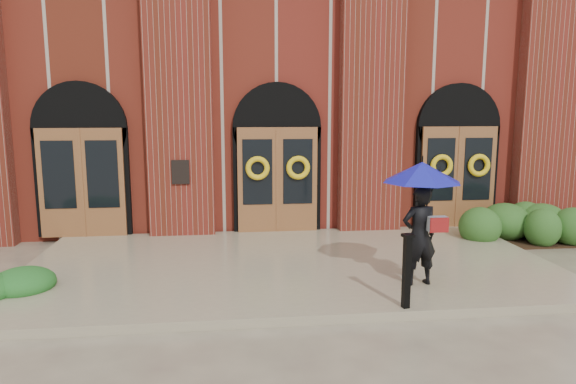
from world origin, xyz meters
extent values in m
plane|color=gray|center=(0.00, 0.00, 0.00)|extent=(90.00, 90.00, 0.00)
cube|color=#9B9170|center=(0.00, 0.15, 0.07)|extent=(10.00, 5.30, 0.15)
cube|color=maroon|center=(0.00, 8.90, 3.50)|extent=(16.00, 12.00, 7.00)
cube|color=black|center=(-2.25, 2.47, 1.65)|extent=(0.40, 0.05, 0.55)
cube|color=maroon|center=(-2.25, 2.73, 3.50)|extent=(1.50, 0.45, 7.00)
cube|color=maroon|center=(2.25, 2.73, 3.50)|extent=(1.50, 0.45, 7.00)
cube|color=maroon|center=(6.75, 2.73, 3.50)|extent=(1.50, 0.45, 7.00)
cube|color=brown|center=(-4.50, 2.71, 1.40)|extent=(1.90, 0.10, 2.50)
cylinder|color=black|center=(-4.50, 2.85, 2.65)|extent=(2.10, 0.22, 2.10)
cube|color=brown|center=(0.00, 2.71, 1.40)|extent=(1.90, 0.10, 2.50)
cylinder|color=black|center=(0.00, 2.85, 2.65)|extent=(2.10, 0.22, 2.10)
cube|color=brown|center=(4.50, 2.71, 1.40)|extent=(1.90, 0.10, 2.50)
cylinder|color=black|center=(4.50, 2.85, 2.65)|extent=(2.10, 0.22, 2.10)
torus|color=yellow|center=(-0.48, 2.59, 1.70)|extent=(0.57, 0.13, 0.57)
torus|color=yellow|center=(0.48, 2.59, 1.70)|extent=(0.57, 0.13, 0.57)
torus|color=yellow|center=(4.02, 2.59, 1.70)|extent=(0.57, 0.13, 0.57)
torus|color=yellow|center=(4.98, 2.59, 1.70)|extent=(0.57, 0.13, 0.57)
imported|color=black|center=(1.99, -1.36, 0.99)|extent=(0.65, 0.47, 1.68)
cone|color=#14179F|center=(1.99, -1.36, 2.05)|extent=(1.44, 1.44, 0.34)
cylinder|color=black|center=(2.04, -1.41, 1.61)|extent=(0.02, 0.02, 0.56)
cube|color=#A3A6A8|center=(2.23, -1.49, 1.21)|extent=(0.33, 0.19, 0.25)
cube|color=maroon|center=(2.23, -1.58, 1.21)|extent=(0.31, 0.06, 0.25)
cube|color=black|center=(1.43, -2.35, 0.69)|extent=(0.12, 0.12, 1.08)
cube|color=black|center=(1.43, -2.35, 1.25)|extent=(0.18, 0.18, 0.04)
ellipsoid|color=#28511C|center=(6.01, 1.69, 0.41)|extent=(3.22, 1.29, 0.83)
camera|label=1|loc=(-1.13, -9.36, 3.07)|focal=32.00mm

